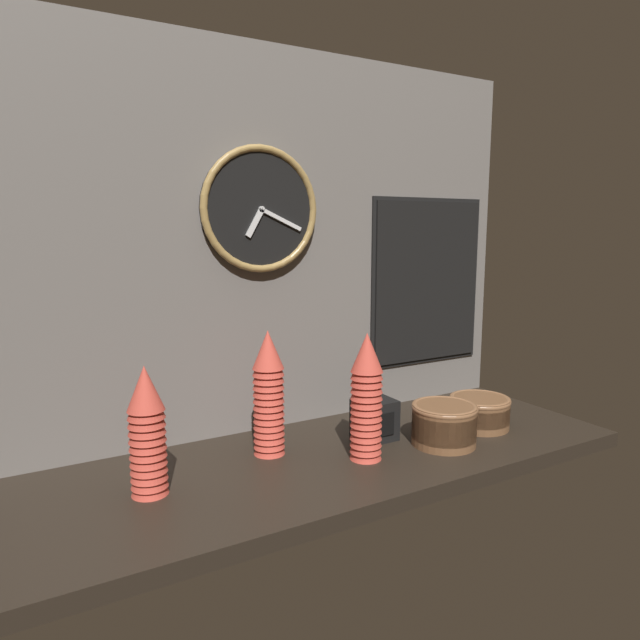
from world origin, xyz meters
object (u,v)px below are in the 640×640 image
wall_clock (260,209)px  bowl_stack_right (444,423)px  cup_stack_left (147,431)px  cup_stack_center_right (366,397)px  bowl_stack_far_right (479,411)px  cup_stack_center (269,393)px  menu_board (427,282)px  napkin_dispenser (375,420)px

wall_clock → bowl_stack_right: bearing=-41.9°
cup_stack_left → cup_stack_center_right: bearing=-8.2°
bowl_stack_right → bowl_stack_far_right: (18.01, 4.97, -0.98)cm
cup_stack_center_right → cup_stack_center: (-19.51, 14.90, 0.00)cm
cup_stack_center → menu_board: (65.00, 16.87, 23.56)cm
cup_stack_center_right → napkin_dispenser: cup_stack_center_right is taller
napkin_dispenser → cup_stack_center: bearing=170.0°
cup_stack_left → bowl_stack_far_right: (92.82, -4.86, -9.48)cm
cup_stack_center → bowl_stack_right: (42.91, -17.34, -10.21)cm
cup_stack_center → wall_clock: size_ratio=0.95×
cup_stack_center_right → menu_board: size_ratio=0.60×
menu_board → napkin_dispenser: menu_board is taller
bowl_stack_far_right → napkin_dispenser: bearing=167.2°
bowl_stack_right → wall_clock: wall_clock is taller
bowl_stack_far_right → wall_clock: bearing=152.8°
cup_stack_center_right → bowl_stack_right: size_ratio=1.84×
cup_stack_center → bowl_stack_far_right: (60.92, -12.38, -11.19)cm
bowl_stack_far_right → napkin_dispenser: 32.62cm
bowl_stack_right → napkin_dispenser: 18.41cm
bowl_stack_right → menu_board: menu_board is taller
bowl_stack_right → cup_stack_center: bearing=158.0°
bowl_stack_right → menu_board: (22.09, 34.21, 33.77)cm
cup_stack_center → bowl_stack_right: bearing=-22.0°
cup_stack_center_right → bowl_stack_right: 25.64cm
cup_stack_center → menu_board: 71.17cm
cup_stack_center_right → wall_clock: size_ratio=0.95×
cup_stack_center_right → cup_stack_center: 24.55cm
cup_stack_left → napkin_dispenser: cup_stack_left is taller
bowl_stack_far_right → napkin_dispenser: napkin_dispenser is taller
cup_stack_center → napkin_dispenser: cup_stack_center is taller
cup_stack_center_right → bowl_stack_far_right: (41.41, 2.53, -11.19)cm
cup_stack_center → bowl_stack_far_right: 63.16cm
bowl_stack_right → menu_board: bearing=57.1°
menu_board → bowl_stack_far_right: bearing=-97.9°
bowl_stack_far_right → menu_board: menu_board is taller
cup_stack_center_right → bowl_stack_far_right: 42.97cm
cup_stack_left → cup_stack_center: (31.90, 7.51, 1.71)cm
cup_stack_center_right → cup_stack_center: bearing=142.6°
bowl_stack_right → napkin_dispenser: same height
napkin_dispenser → cup_stack_left: bearing=-177.8°
cup_stack_center_right → bowl_stack_right: cup_stack_center_right is taller
cup_stack_left → wall_clock: bearing=32.0°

